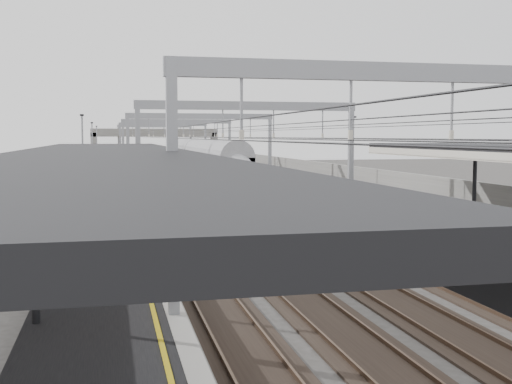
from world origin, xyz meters
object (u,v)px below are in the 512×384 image
train (200,169)px  signal_green (130,160)px  bench (486,232)px  overbridge (155,138)px

train → signal_green: bearing=108.2°
train → signal_green: (-6.70, 20.38, 0.33)m
bench → signal_green: (-12.71, 63.98, 0.81)m
bench → signal_green: bearing=101.2°
overbridge → bench: (7.51, -90.47, -3.70)m
overbridge → train: 47.01m
signal_green → overbridge: bearing=78.9°
signal_green → train: bearing=-71.8°
overbridge → bench: 90.86m
overbridge → signal_green: bearing=-101.1°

